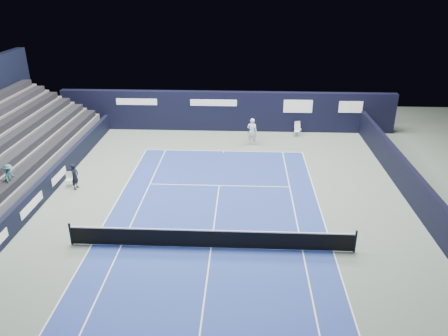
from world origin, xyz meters
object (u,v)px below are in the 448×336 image
object	(u,v)px
folding_chair_back_a	(298,127)
line_judge_chair	(69,178)
tennis_net	(211,238)
tennis_player	(252,131)
folding_chair_back_b	(297,130)

from	to	relation	value
folding_chair_back_a	line_judge_chair	xyz separation A→B (m)	(-14.29, -9.76, -0.09)
tennis_net	tennis_player	distance (m)	13.52
folding_chair_back_a	line_judge_chair	size ratio (longest dim) A/B	1.18
line_judge_chair	folding_chair_back_b	bearing A→B (deg)	26.12
line_judge_chair	tennis_net	distance (m)	10.62
folding_chair_back_b	tennis_player	size ratio (longest dim) A/B	0.47
folding_chair_back_a	tennis_player	xyz separation A→B (m)	(-3.55, -2.40, 0.41)
line_judge_chair	tennis_player	distance (m)	13.02
folding_chair_back_b	tennis_net	size ratio (longest dim) A/B	0.07
tennis_player	folding_chair_back_a	bearing A→B (deg)	34.10
tennis_net	tennis_player	world-z (taller)	tennis_player
tennis_net	tennis_player	xyz separation A→B (m)	(1.98, 13.37, 0.47)
folding_chair_back_a	folding_chair_back_b	xyz separation A→B (m)	(-0.07, -0.49, -0.05)
line_judge_chair	tennis_player	world-z (taller)	tennis_player
folding_chair_back_a	folding_chair_back_b	bearing A→B (deg)	-111.04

